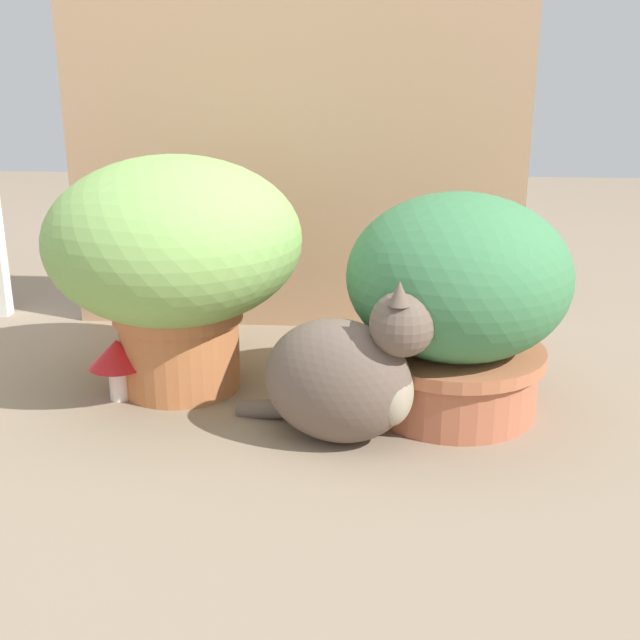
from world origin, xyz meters
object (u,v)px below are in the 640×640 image
(cat, at_px, (347,376))
(mushroom_ornament_red, at_px, (117,357))
(grass_planter, at_px, (175,253))
(leafy_planter, at_px, (457,300))

(cat, relative_size, mushroom_ornament_red, 3.03)
(mushroom_ornament_red, bearing_deg, cat, -18.01)
(grass_planter, bearing_deg, mushroom_ornament_red, -147.04)
(leafy_planter, bearing_deg, cat, -143.30)
(leafy_planter, relative_size, mushroom_ornament_red, 3.37)
(grass_planter, distance_m, leafy_planter, 0.54)
(leafy_planter, height_order, mushroom_ornament_red, leafy_planter)
(mushroom_ornament_red, bearing_deg, grass_planter, 32.96)
(grass_planter, relative_size, mushroom_ornament_red, 4.02)
(leafy_planter, height_order, cat, leafy_planter)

